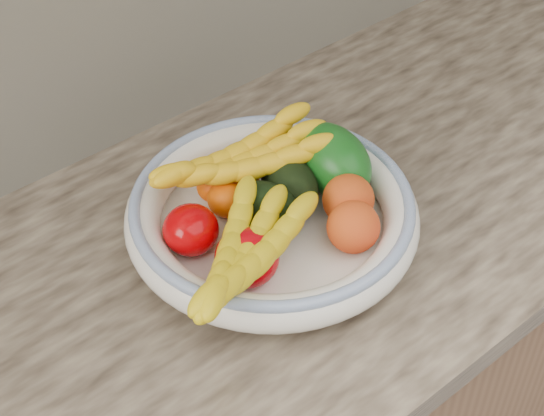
{
  "coord_description": "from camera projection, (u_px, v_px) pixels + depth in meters",
  "views": [
    {
      "loc": [
        -0.52,
        1.04,
        1.7
      ],
      "look_at": [
        0.0,
        1.66,
        0.96
      ],
      "focal_mm": 55.0,
      "sensor_mm": 36.0,
      "label": 1
    }
  ],
  "objects": [
    {
      "name": "kitchen_counter",
      "position": [
        263.0,
        411.0,
        1.44
      ],
      "size": [
        2.44,
        0.66,
        1.4
      ],
      "color": "brown",
      "rests_on": "ground"
    },
    {
      "name": "fruit_bowl",
      "position": [
        272.0,
        214.0,
        1.1
      ],
      "size": [
        0.39,
        0.39,
        0.08
      ],
      "color": "white",
      "rests_on": "kitchen_counter"
    },
    {
      "name": "clementine_back_left",
      "position": [
        214.0,
        186.0,
        1.13
      ],
      "size": [
        0.06,
        0.06,
        0.04
      ],
      "primitive_type": "ellipsoid",
      "rotation": [
        0.0,
        0.0,
        0.23
      ],
      "color": "#FA5B05",
      "rests_on": "fruit_bowl"
    },
    {
      "name": "clementine_back_right",
      "position": [
        235.0,
        172.0,
        1.16
      ],
      "size": [
        0.07,
        0.07,
        0.05
      ],
      "primitive_type": "ellipsoid",
      "rotation": [
        0.0,
        0.0,
        -0.3
      ],
      "color": "#FF6D05",
      "rests_on": "fruit_bowl"
    },
    {
      "name": "clementine_back_mid",
      "position": [
        244.0,
        190.0,
        1.13
      ],
      "size": [
        0.06,
        0.06,
        0.05
      ],
      "primitive_type": "ellipsoid",
      "rotation": [
        0.0,
        0.0,
        -0.14
      ],
      "color": "#E45104",
      "rests_on": "fruit_bowl"
    },
    {
      "name": "clementine_extra",
      "position": [
        227.0,
        198.0,
        1.12
      ],
      "size": [
        0.06,
        0.06,
        0.05
      ],
      "primitive_type": "ellipsoid",
      "color": "#F26005",
      "rests_on": "fruit_bowl"
    },
    {
      "name": "tomato_left",
      "position": [
        191.0,
        230.0,
        1.06
      ],
      "size": [
        0.09,
        0.09,
        0.07
      ],
      "primitive_type": "ellipsoid",
      "rotation": [
        0.0,
        0.0,
        -0.38
      ],
      "color": "#B20003",
      "rests_on": "fruit_bowl"
    },
    {
      "name": "tomato_near_left",
      "position": [
        247.0,
        258.0,
        1.02
      ],
      "size": [
        0.09,
        0.09,
        0.07
      ],
      "primitive_type": "ellipsoid",
      "rotation": [
        0.0,
        0.0,
        0.09
      ],
      "color": "#BB0009",
      "rests_on": "fruit_bowl"
    },
    {
      "name": "avocado_center",
      "position": [
        266.0,
        206.0,
        1.09
      ],
      "size": [
        0.09,
        0.11,
        0.07
      ],
      "primitive_type": "ellipsoid",
      "rotation": [
        0.0,
        0.0,
        0.37
      ],
      "color": "black",
      "rests_on": "fruit_bowl"
    },
    {
      "name": "avocado_right",
      "position": [
        290.0,
        183.0,
        1.12
      ],
      "size": [
        0.09,
        0.11,
        0.07
      ],
      "primitive_type": "ellipsoid",
      "rotation": [
        0.0,
        0.0,
        -0.22
      ],
      "color": "black",
      "rests_on": "fruit_bowl"
    },
    {
      "name": "green_mango",
      "position": [
        331.0,
        160.0,
        1.14
      ],
      "size": [
        0.12,
        0.14,
        0.12
      ],
      "primitive_type": "ellipsoid",
      "rotation": [
        0.0,
        0.31,
        -0.06
      ],
      "color": "#0D4910",
      "rests_on": "fruit_bowl"
    },
    {
      "name": "peach_front",
      "position": [
        353.0,
        227.0,
        1.06
      ],
      "size": [
        0.07,
        0.07,
        0.07
      ],
      "primitive_type": "ellipsoid",
      "rotation": [
        0.0,
        0.0,
        0.02
      ],
      "color": "orange",
      "rests_on": "fruit_bowl"
    },
    {
      "name": "peach_right",
      "position": [
        348.0,
        200.0,
        1.09
      ],
      "size": [
        0.08,
        0.08,
        0.07
      ],
      "primitive_type": "ellipsoid",
      "rotation": [
        0.0,
        0.0,
        -0.22
      ],
      "color": "orange",
      "rests_on": "fruit_bowl"
    },
    {
      "name": "banana_bunch_back",
      "position": [
        242.0,
        164.0,
        1.11
      ],
      "size": [
        0.29,
        0.16,
        0.08
      ],
      "primitive_type": null,
      "rotation": [
        0.0,
        0.0,
        -0.19
      ],
      "color": "yellow",
      "rests_on": "fruit_bowl"
    },
    {
      "name": "banana_bunch_front",
      "position": [
        244.0,
        259.0,
        0.99
      ],
      "size": [
        0.29,
        0.23,
        0.08
      ],
      "primitive_type": null,
      "rotation": [
        0.0,
        0.0,
        0.51
      ],
      "color": "yellow",
      "rests_on": "fruit_bowl"
    }
  ]
}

